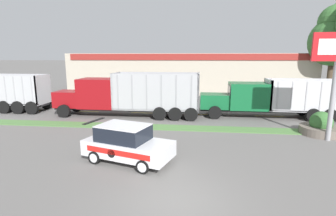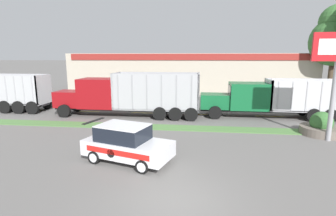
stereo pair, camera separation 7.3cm
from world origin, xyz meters
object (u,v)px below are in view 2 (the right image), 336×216
dump_truck_lead (115,96)px  rally_car (126,143)px  dump_truck_mid (262,99)px  stone_planter (321,127)px

dump_truck_lead → rally_car: bearing=-68.8°
dump_truck_mid → rally_car: dump_truck_mid is taller
dump_truck_mid → rally_car: bearing=-129.4°
dump_truck_lead → dump_truck_mid: (12.25, 0.89, -0.17)m
dump_truck_lead → stone_planter: 15.46m
dump_truck_mid → rally_car: (-8.56, -10.42, -0.60)m
dump_truck_mid → rally_car: size_ratio=2.58×
dump_truck_lead → dump_truck_mid: 12.28m
dump_truck_lead → dump_truck_mid: bearing=4.2°
dump_truck_lead → dump_truck_mid: size_ratio=1.04×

